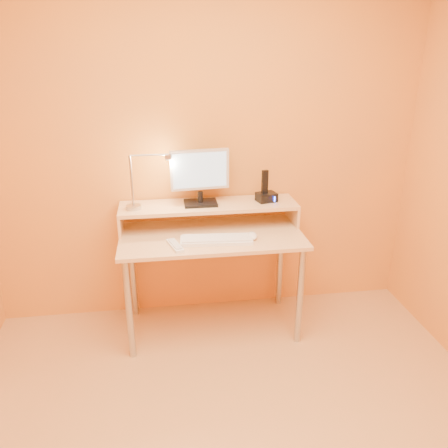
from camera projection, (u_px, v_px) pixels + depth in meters
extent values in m
cube|color=orange|center=(205.00, 145.00, 3.05)|extent=(3.00, 0.04, 2.50)
cylinder|color=#ADADB1|center=(129.00, 310.00, 2.78)|extent=(0.04, 0.04, 0.69)
cylinder|color=#ADADB1|center=(300.00, 296.00, 2.93)|extent=(0.04, 0.04, 0.69)
cylinder|color=#ADADB1|center=(133.00, 272.00, 3.24)|extent=(0.04, 0.04, 0.69)
cylinder|color=#ADADB1|center=(280.00, 263.00, 3.39)|extent=(0.04, 0.04, 0.69)
cube|color=#E5B680|center=(212.00, 236.00, 2.95)|extent=(1.20, 0.60, 0.02)
cube|color=#E5B680|center=(121.00, 221.00, 2.98)|extent=(0.02, 0.30, 0.14)
cube|color=#E5B680|center=(292.00, 212.00, 3.14)|extent=(0.02, 0.30, 0.14)
cube|color=#E5B680|center=(209.00, 206.00, 3.03)|extent=(1.20, 0.30, 0.02)
cube|color=black|center=(201.00, 203.00, 3.02)|extent=(0.22, 0.16, 0.02)
cylinder|color=black|center=(200.00, 197.00, 3.00)|extent=(0.04, 0.04, 0.07)
cube|color=silver|center=(200.00, 170.00, 2.94)|extent=(0.39, 0.07, 0.27)
cube|color=black|center=(199.00, 169.00, 2.96)|extent=(0.35, 0.05, 0.23)
cube|color=#9FC9ED|center=(200.00, 170.00, 2.92)|extent=(0.35, 0.04, 0.23)
cylinder|color=#ADADB1|center=(134.00, 207.00, 2.93)|extent=(0.10, 0.10, 0.02)
cylinder|color=#ADADB1|center=(132.00, 181.00, 2.86)|extent=(0.01, 0.01, 0.33)
cylinder|color=#ADADB1|center=(149.00, 155.00, 2.82)|extent=(0.24, 0.01, 0.01)
cylinder|color=#ADADB1|center=(168.00, 157.00, 2.84)|extent=(0.04, 0.04, 0.03)
cylinder|color=#FFEAC6|center=(168.00, 159.00, 2.85)|extent=(0.03, 0.03, 0.00)
cube|color=black|center=(266.00, 197.00, 3.07)|extent=(0.15, 0.13, 0.06)
cube|color=black|center=(265.00, 182.00, 3.03)|extent=(0.04, 0.03, 0.16)
cube|color=blue|center=(275.00, 199.00, 3.03)|extent=(0.01, 0.00, 0.04)
cube|color=white|center=(216.00, 240.00, 2.83)|extent=(0.46, 0.18, 0.02)
ellipsoid|color=white|center=(252.00, 236.00, 2.87)|extent=(0.08, 0.12, 0.04)
cube|color=white|center=(175.00, 246.00, 2.76)|extent=(0.11, 0.20, 0.02)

